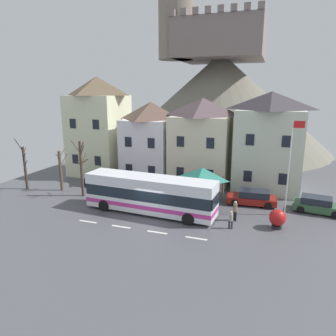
{
  "coord_description": "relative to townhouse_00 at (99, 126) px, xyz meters",
  "views": [
    {
      "loc": [
        9.24,
        -21.81,
        10.23
      ],
      "look_at": [
        0.13,
        4.53,
        3.34
      ],
      "focal_mm": 33.18,
      "sensor_mm": 36.0,
      "label": 1
    }
  ],
  "objects": [
    {
      "name": "pedestrian_01",
      "position": [
        18.24,
        -11.58,
        -5.21
      ],
      "size": [
        0.35,
        0.32,
        1.42
      ],
      "color": "#2D2D38",
      "rests_on": "ground_plane"
    },
    {
      "name": "bus_shelter",
      "position": [
        14.92,
        -7.08,
        -3.06
      ],
      "size": [
        3.6,
        3.6,
        3.51
      ],
      "color": "#473D33",
      "rests_on": "ground_plane"
    },
    {
      "name": "parked_car_00",
      "position": [
        3.19,
        -5.11,
        -5.34
      ],
      "size": [
        4.2,
        1.98,
        1.35
      ],
      "rotation": [
        0.0,
        0.0,
        0.05
      ],
      "color": "black",
      "rests_on": "ground_plane"
    },
    {
      "name": "townhouse_00",
      "position": [
        0.0,
        0.0,
        0.0
      ],
      "size": [
        6.17,
        6.33,
        12.0
      ],
      "color": "beige",
      "rests_on": "ground_plane"
    },
    {
      "name": "parked_car_02",
      "position": [
        24.89,
        -5.79,
        -5.32
      ],
      "size": [
        4.28,
        2.36,
        1.39
      ],
      "rotation": [
        0.0,
        0.0,
        -0.14
      ],
      "color": "#305535",
      "rests_on": "ground_plane"
    },
    {
      "name": "public_bench",
      "position": [
        13.66,
        -5.17,
        -5.52
      ],
      "size": [
        1.65,
        0.48,
        0.87
      ],
      "color": "brown",
      "rests_on": "ground_plane"
    },
    {
      "name": "transit_bus",
      "position": [
        11.17,
        -10.6,
        -4.38
      ],
      "size": [
        11.64,
        3.16,
        3.21
      ],
      "rotation": [
        0.0,
        0.0,
        -0.06
      ],
      "color": "white",
      "rests_on": "ground_plane"
    },
    {
      "name": "townhouse_02",
      "position": [
        13.2,
        -0.13,
        -1.22
      ],
      "size": [
        6.34,
        6.08,
        9.55
      ],
      "color": "beige",
      "rests_on": "ground_plane"
    },
    {
      "name": "hilltop_castle",
      "position": [
        11.03,
        22.31,
        3.0
      ],
      "size": [
        38.21,
        38.21,
        24.79
      ],
      "color": "#6B6759",
      "rests_on": "ground_plane"
    },
    {
      "name": "bare_tree_00",
      "position": [
        -0.06,
        -7.84,
        -3.77
      ],
      "size": [
        0.55,
        1.8,
        4.37
      ],
      "color": "brown",
      "rests_on": "ground_plane"
    },
    {
      "name": "flagpole",
      "position": [
        22.27,
        -7.29,
        -1.4
      ],
      "size": [
        0.95,
        0.1,
        8.04
      ],
      "color": "silver",
      "rests_on": "ground_plane"
    },
    {
      "name": "pedestrian_00",
      "position": [
        18.34,
        -9.93,
        -5.09
      ],
      "size": [
        0.32,
        0.32,
        1.67
      ],
      "color": "black",
      "rests_on": "ground_plane"
    },
    {
      "name": "parked_car_01",
      "position": [
        19.38,
        -5.63,
        -5.33
      ],
      "size": [
        4.54,
        2.25,
        1.37
      ],
      "rotation": [
        0.0,
        0.0,
        3.21
      ],
      "color": "maroon",
      "rests_on": "ground_plane"
    },
    {
      "name": "townhouse_01",
      "position": [
        6.94,
        0.23,
        -1.48
      ],
      "size": [
        5.49,
        6.8,
        9.05
      ],
      "color": "white",
      "rests_on": "ground_plane"
    },
    {
      "name": "bare_tree_01",
      "position": [
        -3.91,
        -8.71,
        -3.5
      ],
      "size": [
        1.6,
        1.69,
        5.47
      ],
      "color": "#382D28",
      "rests_on": "ground_plane"
    },
    {
      "name": "townhouse_03",
      "position": [
        20.32,
        0.18,
        -0.88
      ],
      "size": [
        6.61,
        6.7,
        10.24
      ],
      "color": "beige",
      "rests_on": "ground_plane"
    },
    {
      "name": "bare_tree_02",
      "position": [
        3.14,
        -8.68,
        -3.02
      ],
      "size": [
        1.48,
        1.96,
        5.67
      ],
      "color": "#47382D",
      "rests_on": "ground_plane"
    },
    {
      "name": "harbour_buoy",
      "position": [
        21.59,
        -10.38,
        -5.17
      ],
      "size": [
        1.26,
        1.26,
        1.51
      ],
      "color": "black",
      "rests_on": "ground_plane"
    },
    {
      "name": "ground_plane",
      "position": [
        11.66,
        -12.13,
        -6.03
      ],
      "size": [
        40.0,
        60.0,
        0.07
      ],
      "color": "#4E4E54"
    }
  ]
}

